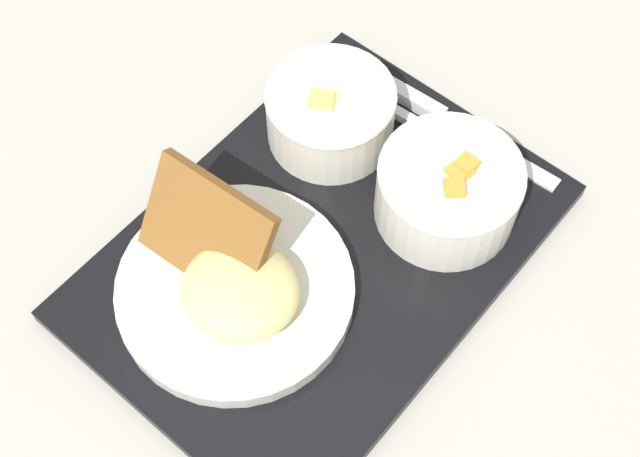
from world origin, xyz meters
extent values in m
plane|color=#ADA89E|center=(0.00, 0.00, 0.00)|extent=(4.00, 4.00, 0.00)
cube|color=black|center=(0.00, 0.00, 0.01)|extent=(0.40, 0.29, 0.01)
cylinder|color=silver|center=(-0.09, 0.06, 0.04)|extent=(0.12, 0.12, 0.06)
torus|color=silver|center=(-0.09, 0.06, 0.07)|extent=(0.12, 0.12, 0.01)
cylinder|color=#A8D184|center=(-0.07, 0.06, 0.07)|extent=(0.05, 0.05, 0.01)
cylinder|color=#A8D184|center=(-0.10, 0.05, 0.06)|extent=(0.05, 0.05, 0.02)
cylinder|color=#A8D184|center=(-0.09, 0.09, 0.07)|extent=(0.05, 0.05, 0.01)
cylinder|color=#A8D184|center=(-0.08, 0.04, 0.07)|extent=(0.04, 0.04, 0.01)
cube|color=orange|center=(-0.09, 0.07, 0.07)|extent=(0.02, 0.02, 0.01)
cube|color=orange|center=(-0.08, 0.07, 0.07)|extent=(0.02, 0.02, 0.01)
cube|color=orange|center=(-0.10, 0.07, 0.07)|extent=(0.02, 0.02, 0.01)
cube|color=orange|center=(-0.10, 0.07, 0.07)|extent=(0.02, 0.02, 0.02)
cylinder|color=silver|center=(-0.10, -0.06, 0.04)|extent=(0.11, 0.11, 0.06)
torus|color=silver|center=(-0.10, -0.06, 0.07)|extent=(0.11, 0.11, 0.01)
cylinder|color=#B29342|center=(-0.10, -0.06, 0.05)|extent=(0.09, 0.09, 0.04)
cube|color=#D1B75B|center=(-0.09, -0.06, 0.06)|extent=(0.03, 0.03, 0.02)
cube|color=#D1B75B|center=(-0.09, -0.06, 0.06)|extent=(0.02, 0.02, 0.01)
cylinder|color=silver|center=(0.07, -0.03, 0.02)|extent=(0.19, 0.19, 0.02)
ellipsoid|color=#E5CC7F|center=(0.08, -0.01, 0.05)|extent=(0.11, 0.11, 0.04)
cube|color=brown|center=(0.07, -0.06, 0.05)|extent=(0.07, 0.11, 0.10)
cube|color=silver|center=(-0.17, 0.07, 0.02)|extent=(0.01, 0.12, 0.00)
cube|color=silver|center=(-0.17, -0.03, 0.02)|extent=(0.01, 0.08, 0.01)
ellipsoid|color=silver|center=(-0.15, 0.03, 0.02)|extent=(0.04, 0.04, 0.01)
cube|color=silver|center=(-0.15, -0.05, 0.02)|extent=(0.01, 0.12, 0.01)
camera|label=1|loc=(0.28, 0.21, 0.65)|focal=50.00mm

